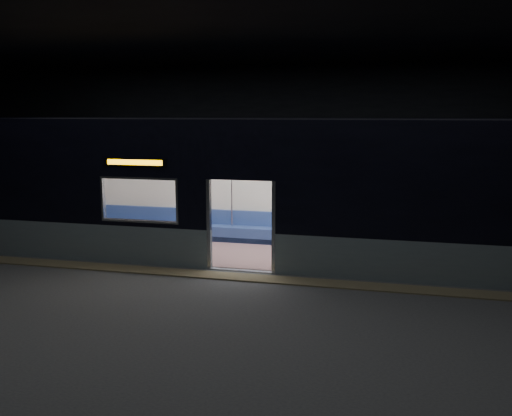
% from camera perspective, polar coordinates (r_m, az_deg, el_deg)
% --- Properties ---
extents(station_floor, '(24.00, 14.00, 0.01)m').
position_cam_1_polar(station_floor, '(11.23, -2.96, -8.16)').
color(station_floor, '#47494C').
rests_on(station_floor, ground).
extents(station_envelope, '(24.00, 14.00, 5.00)m').
position_cam_1_polar(station_envelope, '(10.67, -3.14, 10.91)').
color(station_envelope, black).
rests_on(station_envelope, station_floor).
extents(tactile_strip, '(22.80, 0.50, 0.03)m').
position_cam_1_polar(tactile_strip, '(11.73, -2.20, -7.25)').
color(tactile_strip, '#8C7F59').
rests_on(tactile_strip, station_floor).
extents(metro_car, '(18.00, 3.04, 3.35)m').
position_cam_1_polar(metro_car, '(13.23, 0.07, 2.87)').
color(metro_car, gray).
rests_on(metro_car, station_floor).
extents(passenger, '(0.41, 0.67, 1.32)m').
position_cam_1_polar(passenger, '(14.13, 6.76, -1.13)').
color(passenger, black).
rests_on(passenger, metro_car).
extents(handbag, '(0.30, 0.27, 0.13)m').
position_cam_1_polar(handbag, '(13.94, 6.79, -1.74)').
color(handbag, black).
rests_on(handbag, passenger).
extents(transit_map, '(0.89, 0.03, 0.58)m').
position_cam_1_polar(transit_map, '(14.36, 5.62, 1.76)').
color(transit_map, white).
rests_on(transit_map, metro_car).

